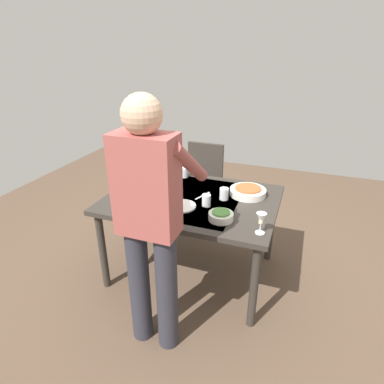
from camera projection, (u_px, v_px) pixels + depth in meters
name	position (u px, v px, depth m)	size (l,w,h in m)	color
ground_plane	(192.00, 271.00, 2.98)	(6.00, 6.00, 0.00)	brown
dining_table	(192.00, 206.00, 2.70)	(1.38, 1.01, 0.75)	#332D28
chair_near	(202.00, 180.00, 3.58)	(0.40, 0.40, 0.91)	black
person_server	(150.00, 218.00, 1.92)	(0.42, 0.61, 1.69)	#2D2D38
wine_bottle	(132.00, 175.00, 2.82)	(0.07, 0.07, 0.30)	black
wine_glass_left	(261.00, 219.00, 2.13)	(0.07, 0.07, 0.15)	white
water_cup_near_left	(184.00, 172.00, 3.06)	(0.07, 0.07, 0.09)	silver
water_cup_near_right	(224.00, 194.00, 2.62)	(0.07, 0.07, 0.10)	silver
water_cup_far_left	(206.00, 200.00, 2.51)	(0.07, 0.07, 0.10)	silver
serving_bowl_pasta	(248.00, 191.00, 2.70)	(0.30, 0.30, 0.07)	white
side_bowl_salad	(221.00, 216.00, 2.32)	(0.18, 0.18, 0.07)	white
dinner_plate_near	(181.00, 206.00, 2.52)	(0.23, 0.23, 0.01)	white
dinner_plate_far	(147.00, 195.00, 2.70)	(0.23, 0.23, 0.01)	white
table_knife	(165.00, 182.00, 2.95)	(0.01, 0.20, 0.01)	silver
table_fork	(203.00, 196.00, 2.69)	(0.01, 0.18, 0.01)	silver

